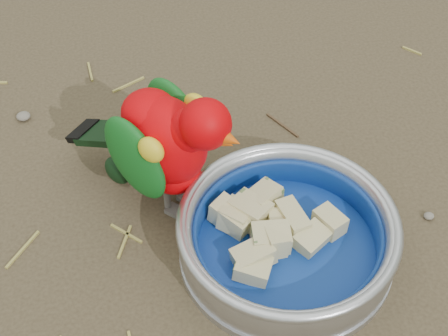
{
  "coord_description": "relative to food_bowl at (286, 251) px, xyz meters",
  "views": [
    {
      "loc": [
        -0.16,
        -0.41,
        0.63
      ],
      "look_at": [
        -0.09,
        0.11,
        0.08
      ],
      "focal_mm": 55.0,
      "sensor_mm": 36.0,
      "label": 1
    }
  ],
  "objects": [
    {
      "name": "ground",
      "position": [
        0.03,
        -0.04,
        -0.01
      ],
      "size": [
        60.0,
        60.0,
        0.0
      ],
      "primitive_type": "plane",
      "color": "#473B29"
    },
    {
      "name": "food_bowl",
      "position": [
        0.0,
        0.0,
        0.0
      ],
      "size": [
        0.24,
        0.24,
        0.02
      ],
      "primitive_type": "cylinder",
      "color": "#B2B2BA",
      "rests_on": "ground"
    },
    {
      "name": "bowl_wall",
      "position": [
        0.0,
        0.0,
        0.03
      ],
      "size": [
        0.24,
        0.24,
        0.04
      ],
      "primitive_type": null,
      "color": "#B2B2BA",
      "rests_on": "food_bowl"
    },
    {
      "name": "fruit_wedges",
      "position": [
        0.0,
        -0.0,
        0.02
      ],
      "size": [
        0.14,
        0.14,
        0.03
      ],
      "primitive_type": null,
      "color": "#C9BC84",
      "rests_on": "food_bowl"
    },
    {
      "name": "lory_parrot",
      "position": [
        -0.12,
        0.1,
        0.08
      ],
      "size": [
        0.23,
        0.22,
        0.17
      ],
      "primitive_type": null,
      "rotation": [
        0.0,
        0.0,
        -2.28
      ],
      "color": "#C80005",
      "rests_on": "ground"
    },
    {
      "name": "ground_debris",
      "position": [
        0.05,
        -0.02,
        -0.01
      ],
      "size": [
        0.9,
        0.8,
        0.01
      ],
      "primitive_type": null,
      "color": "#9B8E43",
      "rests_on": "ground"
    }
  ]
}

